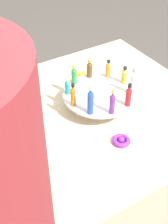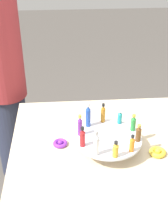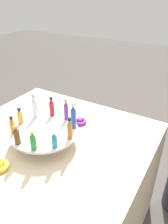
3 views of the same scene
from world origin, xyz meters
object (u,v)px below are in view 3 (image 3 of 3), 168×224
Objects in this scene: bottle_green at (33,141)px; bottle_brown at (17,136)px; bottle_clear at (34,107)px; ribbon_bow_purple at (80,121)px; bottle_red at (52,107)px; bottle_teal at (54,140)px; bottle_purple at (66,110)px; bottle_blue at (73,117)px; bottle_amber at (70,129)px; display_stand at (45,134)px; bottle_orange at (13,126)px; bottle_gold at (20,116)px.

bottle_brown is at bearing 4.21° from bottle_green.
bottle_clear reaches higher than ribbon_bow_purple.
bottle_red is 1.44× the size of ribbon_bow_purple.
ribbon_bow_purple is at bearing -78.04° from bottle_teal.
bottle_red is at bearing 4.21° from bottle_purple.
bottle_red is at bearing -49.79° from bottle_teal.
bottle_purple is 0.10m from bottle_blue.
display_stand is at bearing 4.21° from bottle_amber.
bottle_clear is at bearing -85.79° from bottle_orange.
bottle_amber reaches higher than bottle_gold.
bottle_gold is 0.30m from bottle_blue.
bottle_green is 0.25m from bottle_blue.
bottle_red is 1.15× the size of bottle_green.
bottle_blue is at bearing -139.79° from bottle_orange.
ribbon_bow_purple is (-0.10, -0.41, -0.12)m from bottle_brown.
bottle_amber is at bearing -139.79° from bottle_brown.
bottle_red is 0.10m from bottle_clear.
bottle_red is 0.81× the size of bottle_clear.
display_stand is 0.17m from bottle_teal.
bottle_teal is (-0.17, -0.07, -0.01)m from bottle_brown.
bottle_teal is at bearing 166.21° from bottle_gold.
bottle_clear is 0.31m from bottle_teal.
bottle_blue is at bearing -157.79° from bottle_gold.
display_stand is 3.55× the size of bottle_brown.
bottle_orange is at bearing 112.21° from bottle_gold.
bottle_amber is (-0.10, -0.15, 0.01)m from bottle_green.
bottle_orange is 0.18m from bottle_green.
bottle_gold is 0.36m from ribbon_bow_purple.
bottle_red is 0.21m from ribbon_bow_purple.
bottle_clear is at bearing 22.21° from bottle_purple.
bottle_teal reaches higher than display_stand.
bottle_green is at bearing 130.21° from bottle_clear.
bottle_amber is at bearing 148.21° from bottle_red.
display_stand is 3.54× the size of bottle_green.
bottle_purple reaches higher than bottle_green.
bottle_red is (0.06, -0.14, 0.08)m from display_stand.
bottle_brown is 0.44m from ribbon_bow_purple.
bottle_clear is 1.78× the size of ribbon_bow_purple.
bottle_green is 0.85× the size of bottle_amber.
bottle_green is (-0.12, 0.29, -0.01)m from bottle_red.
bottle_green is at bearing -175.79° from bottle_brown.
bottle_red is at bearing -67.79° from bottle_green.
bottle_blue is (-0.27, -0.11, 0.03)m from bottle_gold.
bottle_red is 0.79× the size of bottle_blue.
bottle_amber reaches higher than bottle_red.
display_stand is 3.87× the size of bottle_gold.
bottle_orange is at bearing 58.21° from bottle_purple.
bottle_green is 1.18× the size of bottle_teal.
bottle_teal is (-0.26, 0.16, -0.03)m from bottle_clear.
bottle_blue is (-0.24, -0.20, 0.02)m from bottle_orange.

